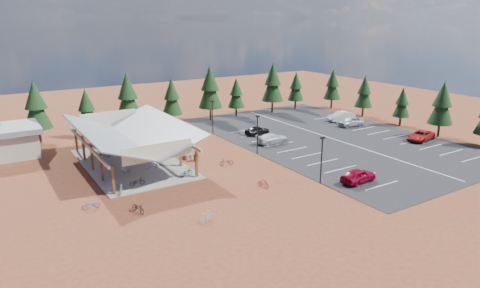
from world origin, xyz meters
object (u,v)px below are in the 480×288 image
bike_6 (140,149)px  lamp_post_2 (213,115)px  bike_7 (125,148)px  bike_10 (91,205)px  bike_4 (186,172)px  car_0 (358,176)px  bike_16 (226,162)px  car_4 (257,130)px  bike_8 (138,208)px  bike_11 (263,183)px  bike_pavilion (130,133)px  car_3 (273,138)px  bike_13 (207,217)px  bike_1 (125,170)px  car_8 (351,121)px  bike_9 (121,189)px  bike_15 (166,149)px  lamp_post_0 (322,157)px  bike_2 (112,153)px  trash_bin_0 (196,158)px  car_6 (420,136)px  bike_5 (151,165)px  bike_14 (190,155)px  bike_3 (101,152)px  lamp_post_1 (257,132)px  trash_bin_1 (185,156)px  bike_0 (137,181)px  car_9 (341,116)px

bike_6 → lamp_post_2: bearing=-84.1°
bike_7 → bike_10: bike_7 is taller
bike_4 → car_0: bearing=-144.6°
bike_7 → car_0: (17.84, -23.89, 0.23)m
bike_16 → car_4: size_ratio=0.43×
bike_8 → bike_11: (13.12, -1.06, -0.02)m
bike_pavilion → lamp_post_2: (15.00, 7.00, -0.85)m
bike_8 → car_3: bearing=10.0°
bike_13 → bike_6: bearing=157.9°
bike_13 → bike_11: bearing=96.7°
bike_6 → bike_1: bearing=138.7°
bike_16 → car_4: bearing=143.8°
bike_13 → bike_pavilion: bearing=164.1°
car_3 → car_4: car_3 is taller
bike_6 → bike_16: size_ratio=0.92×
car_3 → car_8: car_8 is taller
lamp_post_2 → bike_9: bearing=-140.4°
car_0 → bike_1: bearing=47.8°
bike_10 → car_4: bearing=120.4°
car_8 → bike_15: bearing=-90.8°
lamp_post_0 → bike_2: bearing=128.1°
bike_pavilion → bike_8: size_ratio=10.82×
bike_4 → car_0: (15.00, -11.20, 0.21)m
trash_bin_0 → bike_6: bearing=124.8°
bike_6 → car_6: 39.46m
bike_5 → bike_13: (-0.81, -15.39, -0.06)m
bike_7 → bike_14: bike_7 is taller
bike_1 → bike_3: size_ratio=0.83×
lamp_post_1 → bike_5: size_ratio=3.48×
trash_bin_1 → bike_7: bearing=127.4°
trash_bin_0 → bike_8: bike_8 is taller
lamp_post_1 → car_3: size_ratio=1.07×
bike_13 → bike_0: bearing=174.6°
bike_8 → bike_11: size_ratio=1.20×
bike_pavilion → car_8: 36.45m
bike_14 → car_6: size_ratio=0.33×
lamp_post_2 → bike_10: size_ratio=3.13×
bike_8 → bike_7: bearing=59.8°
trash_bin_0 → car_6: 32.75m
lamp_post_0 → bike_1: lamp_post_0 is taller
bike_14 → bike_7: bearing=152.7°
trash_bin_0 → bike_2: bearing=139.4°
bike_11 → car_9: (28.43, 17.44, 0.41)m
lamp_post_2 → bike_15: bearing=-153.0°
trash_bin_0 → bike_4: bike_4 is taller
bike_10 → bike_pavilion: bearing=149.6°
trash_bin_0 → bike_6: size_ratio=0.58×
bike_4 → lamp_post_1: bearing=-94.1°
bike_4 → bike_15: 9.98m
bike_10 → car_4: 30.89m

